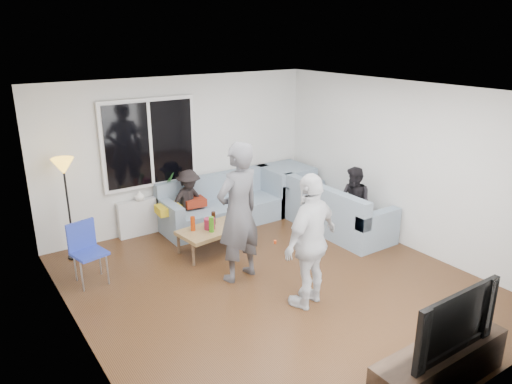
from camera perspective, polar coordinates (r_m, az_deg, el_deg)
floor at (r=6.75m, az=2.20°, el=-10.97°), size 5.00×5.50×0.04m
ceiling at (r=5.91m, az=2.52°, el=11.88°), size 5.00×5.50×0.04m
wall_back at (r=8.50m, az=-8.84°, el=4.69°), size 5.00×0.04×2.60m
wall_front at (r=4.48m, az=24.20°, el=-9.80°), size 5.00×0.04×2.60m
wall_left at (r=5.22m, az=-20.64°, el=-5.33°), size 0.04×5.50×2.60m
wall_right at (r=7.91m, az=17.23°, el=3.02°), size 0.04×5.50×2.60m
window_frame at (r=8.14m, az=-12.49°, el=5.67°), size 1.62×0.06×1.47m
window_glass at (r=8.11m, az=-12.39°, el=5.62°), size 1.50×0.02×1.35m
window_mullion at (r=8.10m, az=-12.36°, el=5.61°), size 0.05×0.03×1.35m
radiator at (r=8.46m, az=-11.81°, el=-2.59°), size 1.30×0.12×0.62m
potted_plant at (r=8.37m, az=-10.22°, el=0.97°), size 0.26×0.23×0.40m
vase at (r=8.22m, az=-13.60°, el=-0.43°), size 0.16×0.16×0.17m
sofa_back_section at (r=8.58m, az=-3.73°, el=-1.10°), size 2.30×0.85×0.85m
sofa_right_section at (r=8.40m, az=9.66°, el=-1.78°), size 2.00×0.85×0.85m
sofa_corner at (r=9.31m, az=3.55°, el=0.49°), size 0.85×0.85×0.85m
cushion_yellow at (r=8.07m, az=-10.33°, el=-2.02°), size 0.40×0.35×0.14m
cushion_red at (r=8.35m, az=-7.32°, el=-1.17°), size 0.39×0.34×0.13m
coffee_table at (r=7.60m, az=-4.91°, el=-5.63°), size 1.16×0.73×0.40m
pitcher at (r=7.46m, az=-5.52°, el=-3.74°), size 0.17×0.17×0.17m
side_chair at (r=6.96m, az=-19.08°, el=-6.96°), size 0.48×0.48×0.86m
floor_lamp at (r=7.67m, az=-21.26°, el=-2.00°), size 0.32×0.32×1.56m
player_left at (r=6.50m, az=-2.10°, el=-2.45°), size 0.78×0.59×1.95m
player_right at (r=5.96m, az=6.49°, el=-5.77°), size 1.09×0.70×1.73m
spectator_right at (r=8.09m, az=11.54°, el=-1.33°), size 0.48×0.61×1.21m
spectator_back at (r=8.26m, az=-7.91°, el=-1.10°), size 0.78×0.53×1.10m
tv_console at (r=5.26m, az=20.85°, el=-18.73°), size 1.60×0.40×0.44m
television at (r=4.96m, az=21.58°, el=-13.68°), size 1.13×0.15×0.65m
bottle_a at (r=7.42m, az=-7.48°, el=-3.73°), size 0.07×0.07×0.22m
bottle_c at (r=7.62m, az=-5.05°, el=-3.09°), size 0.07×0.07×0.21m
bottle_e at (r=7.70m, az=-3.20°, el=-2.76°), size 0.07×0.07×0.22m
bottle_b at (r=7.34m, az=-5.30°, el=-3.84°), size 0.08×0.08×0.24m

